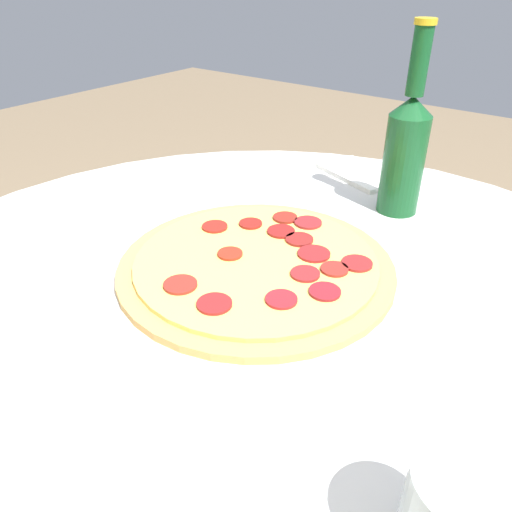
{
  "coord_description": "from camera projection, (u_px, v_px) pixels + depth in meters",
  "views": [
    {
      "loc": [
        -0.27,
        0.37,
        1.1
      ],
      "look_at": [
        0.06,
        -0.05,
        0.78
      ],
      "focal_mm": 35.0,
      "sensor_mm": 36.0,
      "label": 1
    }
  ],
  "objects": [
    {
      "name": "pizza",
      "position": [
        257.0,
        264.0,
        0.63
      ],
      "size": [
        0.35,
        0.35,
        0.02
      ],
      "color": "tan",
      "rests_on": "table"
    },
    {
      "name": "beer_bottle",
      "position": [
        406.0,
        148.0,
        0.73
      ],
      "size": [
        0.06,
        0.06,
        0.27
      ],
      "color": "#144C23",
      "rests_on": "table"
    },
    {
      "name": "napkin",
      "position": [
        360.0,
        173.0,
        0.9
      ],
      "size": [
        0.17,
        0.14,
        0.01
      ],
      "color": "white",
      "rests_on": "table"
    },
    {
      "name": "table",
      "position": [
        266.0,
        423.0,
        0.67
      ],
      "size": [
        1.06,
        1.06,
        0.76
      ],
      "color": "silver",
      "rests_on": "ground_plane"
    }
  ]
}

